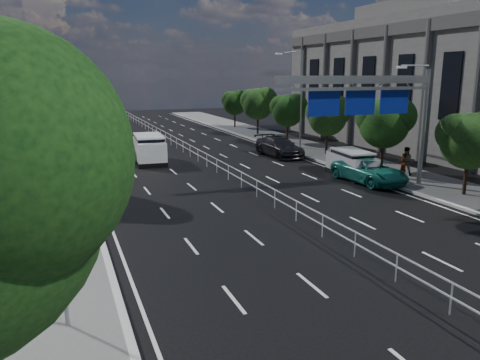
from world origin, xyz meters
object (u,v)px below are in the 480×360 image
silver_minivan (352,164)px  pedestrian_a (403,166)px  white_minivan (149,149)px  near_car_dark (105,123)px  overhead_gantry (373,97)px  near_car_silver (137,151)px  toilet_sign (40,231)px  parked_car_teal (369,171)px  parked_car_dark (279,147)px  red_bus (100,121)px  pedestrian_b (406,161)px

silver_minivan → pedestrian_a: bearing=-37.2°
white_minivan → near_car_dark: bearing=96.0°
white_minivan → overhead_gantry: bearing=-49.7°
overhead_gantry → silver_minivan: overhead_gantry is taller
near_car_silver → pedestrian_a: 20.71m
toilet_sign → near_car_silver: (6.47, 25.75, -2.21)m
overhead_gantry → near_car_dark: overhead_gantry is taller
silver_minivan → parked_car_teal: bearing=-84.2°
near_car_silver → parked_car_dark: size_ratio=0.75×
red_bus → pedestrian_a: 33.61m
pedestrian_b → overhead_gantry: bearing=62.0°
pedestrian_b → near_car_silver: bearing=-4.1°
white_minivan → parked_car_dark: bearing=-2.1°
overhead_gantry → parked_car_teal: 5.45m
toilet_sign → overhead_gantry: overhead_gantry is taller
silver_minivan → parked_car_dark: (-1.10, 9.08, -0.07)m
red_bus → parked_car_dark: red_bus is taller
toilet_sign → white_minivan: 25.36m
red_bus → silver_minivan: red_bus is taller
near_car_dark → silver_minivan: (12.93, -36.02, 0.24)m
overhead_gantry → pedestrian_a: 6.34m
red_bus → silver_minivan: (14.27, -26.87, -0.92)m
near_car_dark → parked_car_teal: (12.93, -38.02, 0.10)m
white_minivan → parked_car_dark: size_ratio=0.92×
red_bus → parked_car_dark: 22.16m
white_minivan → red_bus: (-2.25, 16.63, 0.73)m
toilet_sign → pedestrian_a: toilet_sign is taller
near_car_dark → silver_minivan: silver_minivan is taller
toilet_sign → near_car_dark: bearing=82.8°
near_car_dark → pedestrian_a: size_ratio=2.38×
near_car_silver → near_car_dark: (-0.15, 24.27, -0.07)m
overhead_gantry → parked_car_dark: (0.46, 13.03, -4.78)m
pedestrian_a → red_bus: bearing=-88.0°
overhead_gantry → silver_minivan: (1.56, 3.95, -4.71)m
parked_car_dark → near_car_dark: bearing=109.0°
silver_minivan → red_bus: bearing=123.8°
red_bus → near_car_silver: (1.49, -15.12, -1.09)m
parked_car_dark → pedestrian_a: (3.54, -11.36, 0.16)m
overhead_gantry → white_minivan: (-10.46, 14.18, -4.52)m
red_bus → near_car_dark: (1.34, 9.15, -1.16)m
white_minivan → near_car_dark: (-0.91, 25.78, -0.42)m
pedestrian_b → silver_minivan: bearing=10.7°
parked_car_dark → overhead_gantry: bearing=-96.7°
silver_minivan → pedestrian_b: (3.30, -1.52, 0.22)m
toilet_sign → white_minivan: size_ratio=0.83×
overhead_gantry → parked_car_teal: size_ratio=1.86×
near_car_silver → silver_minivan: bearing=133.4°
red_bus → parked_car_dark: (13.17, -17.79, -0.99)m
near_car_silver → parked_car_dark: (11.69, -2.67, 0.09)m
toilet_sign → silver_minivan: 23.89m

